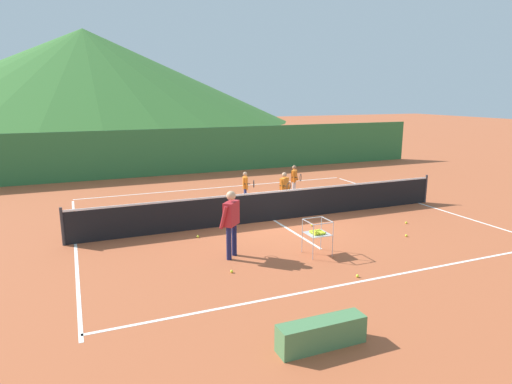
{
  "coord_description": "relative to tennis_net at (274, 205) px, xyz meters",
  "views": [
    {
      "loc": [
        -5.84,
        -12.47,
        4.0
      ],
      "look_at": [
        -0.9,
        -0.65,
        1.15
      ],
      "focal_mm": 31.11,
      "sensor_mm": 36.0,
      "label": 1
    }
  ],
  "objects": [
    {
      "name": "tennis_ball_1",
      "position": [
        3.68,
        -1.95,
        -0.47
      ],
      "size": [
        0.07,
        0.07,
        0.07
      ],
      "primitive_type": "sphere",
      "color": "yellow",
      "rests_on": "ground"
    },
    {
      "name": "tennis_ball_4",
      "position": [
        -2.74,
        -0.77,
        -0.47
      ],
      "size": [
        0.07,
        0.07,
        0.07
      ],
      "primitive_type": "sphere",
      "color": "yellow",
      "rests_on": "ground"
    },
    {
      "name": "student_0",
      "position": [
        -0.03,
        2.42,
        0.22
      ],
      "size": [
        0.41,
        0.66,
        1.2
      ],
      "color": "navy",
      "rests_on": "ground"
    },
    {
      "name": "line_baseline_far",
      "position": [
        0.0,
        5.57,
        -0.5
      ],
      "size": [
        11.93,
        0.08,
        0.01
      ],
      "primitive_type": "cube",
      "color": "white",
      "rests_on": "ground"
    },
    {
      "name": "tennis_ball_5",
      "position": [
        -0.21,
        -4.84,
        -0.47
      ],
      "size": [
        0.07,
        0.07,
        0.07
      ],
      "primitive_type": "sphere",
      "color": "yellow",
      "rests_on": "ground"
    },
    {
      "name": "line_service_center",
      "position": [
        0.0,
        0.0,
        -0.5
      ],
      "size": [
        0.08,
        5.89,
        0.01
      ],
      "primitive_type": "cube",
      "color": "white",
      "rests_on": "ground"
    },
    {
      "name": "tennis_ball_0",
      "position": [
        -2.7,
        -3.52,
        -0.47
      ],
      "size": [
        0.07,
        0.07,
        0.07
      ],
      "primitive_type": "sphere",
      "color": "yellow",
      "rests_on": "ground"
    },
    {
      "name": "ground_plane",
      "position": [
        0.0,
        0.0,
        -0.5
      ],
      "size": [
        120.0,
        120.0,
        0.0
      ],
      "primitive_type": "plane",
      "color": "#B25633"
    },
    {
      "name": "tennis_ball_2",
      "position": [
        2.78,
        -2.98,
        -0.47
      ],
      "size": [
        0.07,
        0.07,
        0.07
      ],
      "primitive_type": "sphere",
      "color": "yellow",
      "rests_on": "ground"
    },
    {
      "name": "line_sideline_west",
      "position": [
        -5.96,
        0.0,
        -0.5
      ],
      "size": [
        0.08,
        10.63,
        0.01
      ],
      "primitive_type": "cube",
      "color": "white",
      "rests_on": "ground"
    },
    {
      "name": "line_baseline_near",
      "position": [
        0.0,
        -5.06,
        -0.5
      ],
      "size": [
        11.93,
        0.08,
        0.01
      ],
      "primitive_type": "cube",
      "color": "white",
      "rests_on": "ground"
    },
    {
      "name": "line_sideline_east",
      "position": [
        5.96,
        0.0,
        -0.5
      ],
      "size": [
        0.08,
        10.63,
        0.01
      ],
      "primitive_type": "cube",
      "color": "white",
      "rests_on": "ground"
    },
    {
      "name": "student_1",
      "position": [
        1.05,
        1.4,
        0.27
      ],
      "size": [
        0.51,
        0.64,
        1.27
      ],
      "color": "black",
      "rests_on": "ground"
    },
    {
      "name": "student_2",
      "position": [
        2.19,
        2.8,
        0.25
      ],
      "size": [
        0.44,
        0.68,
        1.24
      ],
      "color": "silver",
      "rests_on": "ground"
    },
    {
      "name": "instructor",
      "position": [
        -2.37,
        -2.58,
        0.52
      ],
      "size": [
        0.63,
        0.8,
        1.7
      ],
      "color": "#191E4C",
      "rests_on": "ground"
    },
    {
      "name": "hill_0",
      "position": [
        -3.05,
        57.92,
        6.01
      ],
      "size": [
        58.11,
        58.11,
        13.01
      ],
      "primitive_type": "cone",
      "color": "#38702D",
      "rests_on": "ground"
    },
    {
      "name": "courtside_bench",
      "position": [
        -2.38,
        -6.92,
        -0.27
      ],
      "size": [
        1.5,
        0.36,
        0.46
      ],
      "primitive_type": "cube",
      "color": "#4C7F4C",
      "rests_on": "ground"
    },
    {
      "name": "tennis_ball_3",
      "position": [
        0.8,
        -1.04,
        -0.47
      ],
      "size": [
        0.07,
        0.07,
        0.07
      ],
      "primitive_type": "sphere",
      "color": "yellow",
      "rests_on": "ground"
    },
    {
      "name": "tennis_net",
      "position": [
        0.0,
        0.0,
        0.0
      ],
      "size": [
        12.57,
        0.08,
        1.05
      ],
      "color": "#333338",
      "rests_on": "ground"
    },
    {
      "name": "ball_cart",
      "position": [
        -0.31,
        -3.23,
        0.08
      ],
      "size": [
        0.58,
        0.58,
        0.9
      ],
      "color": "#B7B7BC",
      "rests_on": "ground"
    },
    {
      "name": "windscreen_fence",
      "position": [
        0.0,
        9.4,
        0.66
      ],
      "size": [
        26.24,
        0.08,
        2.32
      ],
      "primitive_type": "cube",
      "color": "#33753D",
      "rests_on": "ground"
    }
  ]
}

